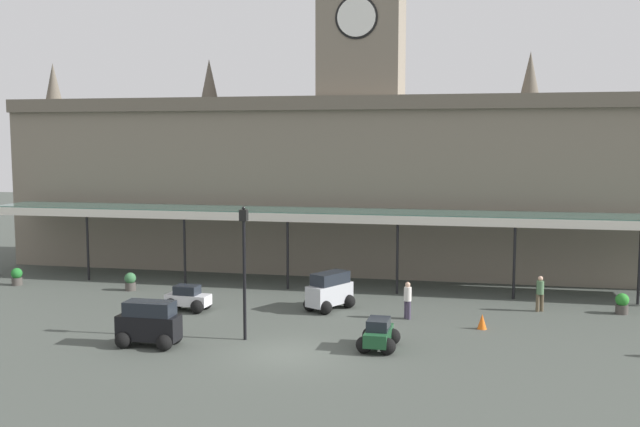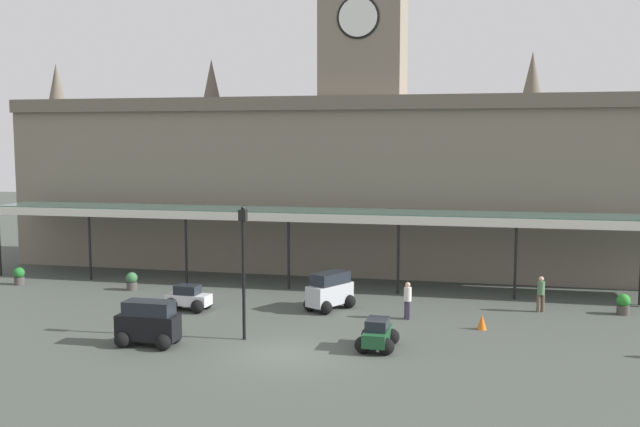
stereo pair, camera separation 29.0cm
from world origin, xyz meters
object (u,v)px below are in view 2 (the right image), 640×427
Objects in this scene: pedestrian_near_entrance at (408,299)px; traffic_cone at (482,322)px; pedestrian_beside_cars at (541,293)px; victorian_lamppost at (243,258)px; planter_by_canopy at (623,304)px; planter_forecourt_centre at (19,276)px; planter_near_kerb at (132,281)px; car_white_sedan at (189,300)px; car_silver_van at (330,293)px; car_black_van at (148,325)px; car_green_sedan at (377,336)px.

traffic_cone is (3.24, -1.07, -0.59)m from pedestrian_near_entrance.
victorian_lamppost reaches higher than pedestrian_beside_cars.
planter_by_canopy and planter_forecourt_centre have the same top height.
pedestrian_near_entrance is at bearing -11.31° from planter_near_kerb.
pedestrian_beside_cars is 1.74× the size of planter_near_kerb.
car_white_sedan is 6.66m from car_silver_van.
car_white_sedan is 0.82× the size of car_silver_van.
victorian_lamppost is (-12.02, -7.30, 2.40)m from pedestrian_beside_cars.
traffic_cone is (12.70, 5.19, -0.48)m from car_black_van.
car_white_sedan is 3.26× the size of traffic_cone.
car_silver_van is 13.46m from planter_by_canopy.
planter_by_canopy is (9.58, 2.92, -0.42)m from pedestrian_near_entrance.
pedestrian_beside_cars is (16.12, 3.19, 0.41)m from car_white_sedan.
car_white_sedan is 1.26× the size of pedestrian_beside_cars.
victorian_lamppost reaches higher than car_green_sedan.
pedestrian_near_entrance is 1.74× the size of planter_by_canopy.
car_green_sedan is at bearing -98.29° from pedestrian_near_entrance.
car_green_sedan reaches higher than planter_by_canopy.
car_green_sedan is 9.97m from pedestrian_beside_cars.
pedestrian_near_entrance is (0.70, 4.80, 0.41)m from car_green_sedan.
planter_near_kerb is at bearing 139.08° from victorian_lamppost.
pedestrian_beside_cars is at bearing 31.28° from victorian_lamppost.
car_green_sedan reaches higher than traffic_cone.
car_green_sedan is 0.86× the size of car_black_van.
car_silver_van is 3.99× the size of traffic_cone.
victorian_lamppost reaches higher than car_black_van.
car_silver_van is at bearing 117.64° from car_green_sedan.
planter_near_kerb is 24.49m from planter_by_canopy.
car_green_sedan is at bearing -143.07° from planter_by_canopy.
planter_near_kerb is at bearing 167.41° from traffic_cone.
car_green_sedan is at bearing -24.11° from car_white_sedan.
car_silver_van is (6.47, 1.54, 0.30)m from car_white_sedan.
car_green_sedan reaches higher than planter_forecourt_centre.
pedestrian_beside_cars is 2.58× the size of traffic_cone.
victorian_lamppost is 17.64m from planter_by_canopy.
car_green_sedan is 2.16× the size of planter_by_canopy.
pedestrian_near_entrance is at bearing 3.08° from car_white_sedan.
car_white_sedan is 1.26× the size of pedestrian_near_entrance.
traffic_cone is at bearing -125.88° from pedestrian_beside_cars.
traffic_cone is (9.33, 3.59, -2.98)m from victorian_lamppost.
car_white_sedan is at bearing -176.92° from pedestrian_near_entrance.
car_silver_van is 1.55× the size of pedestrian_beside_cars.
car_green_sedan is 1.24× the size of pedestrian_near_entrance.
pedestrian_beside_cars is at bearing 54.12° from traffic_cone.
pedestrian_near_entrance reaches higher than car_white_sedan.
pedestrian_beside_cars reaches higher than planter_forecourt_centre.
pedestrian_beside_cars reaches higher than planter_by_canopy.
car_silver_van reaches higher than pedestrian_near_entrance.
car_silver_van reaches higher than car_green_sedan.
car_white_sedan is at bearing -168.81° from pedestrian_beside_cars.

